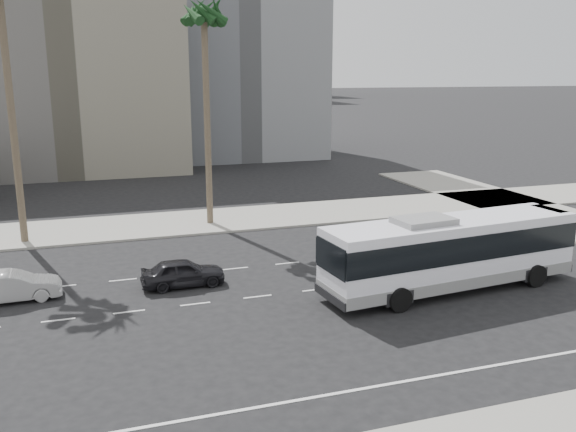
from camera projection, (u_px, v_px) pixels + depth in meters
name	position (u px, v px, depth m)	size (l,w,h in m)	color
ground	(316.00, 290.00, 29.98)	(700.00, 700.00, 0.00)	black
sidewalk_north	(240.00, 218.00, 44.27)	(120.00, 7.00, 0.15)	gray
midrise_beige_west	(66.00, 86.00, 65.76)	(24.00, 18.00, 18.00)	#5F5C56
midrise_gray_center	(231.00, 52.00, 77.41)	(20.00, 20.00, 26.00)	slate
civic_tower	(98.00, 2.00, 251.14)	(42.00, 42.00, 129.00)	beige
highrise_right	(219.00, 10.00, 247.93)	(26.00, 26.00, 70.00)	slate
highrise_far	(259.00, 29.00, 284.43)	(22.00, 22.00, 60.00)	slate
city_bus	(451.00, 250.00, 29.64)	(13.55, 4.25, 3.83)	white
car_a	(183.00, 273.00, 30.40)	(4.17, 1.68, 1.42)	black
car_b	(13.00, 287.00, 28.41)	(4.32, 1.50, 1.42)	#A4A5A5
palm_near	(204.00, 19.00, 39.58)	(4.55, 4.55, 15.34)	brown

